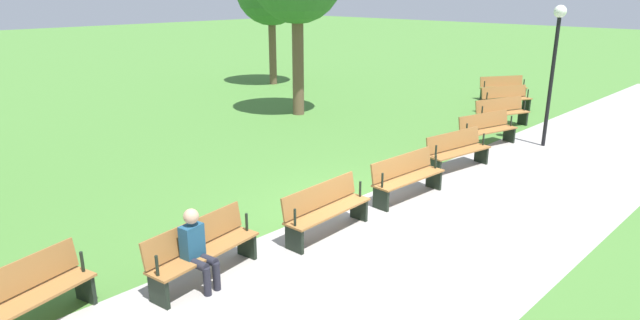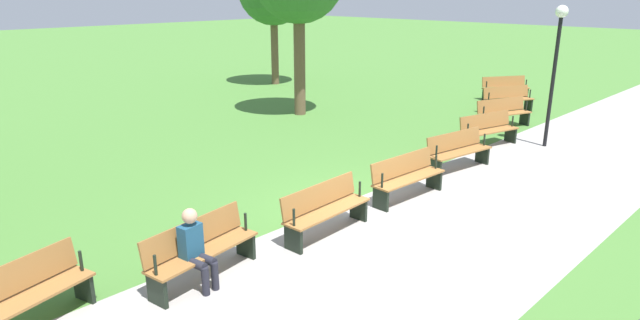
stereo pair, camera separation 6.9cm
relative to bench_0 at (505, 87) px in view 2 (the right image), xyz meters
name	(u,v)px [view 2 (the right image)]	position (x,y,z in m)	size (l,w,h in m)	color
ground_plane	(372,215)	(12.56, 3.61, -0.48)	(120.00, 120.00, 0.00)	#477A33
path_paving	(433,237)	(12.56, 4.97, -0.47)	(40.77, 4.34, 0.01)	#A39E99
bench_0	(505,87)	(0.00, 0.00, 0.00)	(1.83, 1.38, 0.89)	#996633
bench_1	(508,99)	(2.11, 1.15, 0.00)	(1.88, 1.24, 0.89)	#996633
bench_2	(503,112)	(4.32, 2.08, 0.00)	(1.90, 1.08, 0.89)	#996633
bench_3	(488,129)	(6.61, 2.79, 0.00)	(1.91, 0.92, 0.89)	#996633
bench_4	(458,150)	(8.97, 3.27, 0.00)	(1.91, 0.75, 0.89)	#996633
bench_5	(407,176)	(11.36, 3.51, 0.00)	(1.88, 0.57, 0.89)	#996633
bench_6	(325,208)	(13.76, 3.51, 0.00)	(1.88, 0.57, 0.89)	#996633
bench_7	(201,249)	(16.15, 3.27, 0.00)	(1.91, 0.75, 0.89)	#996633
bench_8	(17,298)	(18.51, 2.79, 0.00)	(1.91, 0.92, 0.89)	#996633
person_seated	(195,247)	(16.34, 3.44, 0.16)	(0.38, 0.55, 1.20)	navy
lamp_post	(557,49)	(5.49, 3.94, 2.16)	(0.32, 0.32, 3.75)	black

